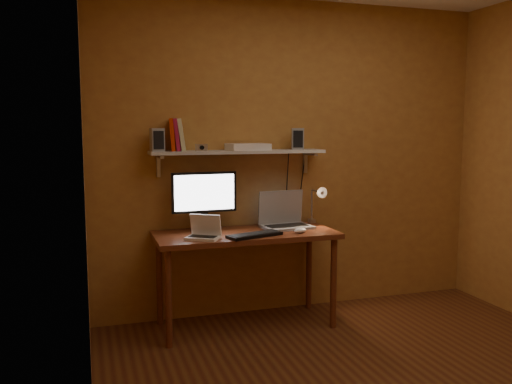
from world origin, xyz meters
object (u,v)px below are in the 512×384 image
object	(u,v)px
keyboard	(255,235)
speaker_right	(298,139)
laptop	(284,218)
speaker_left	(157,140)
wall_shelf	(238,152)
monitor	(204,198)
desk	(246,243)
shelf_camera	(201,148)
netbook	(204,232)
mouse	(300,230)
desk_lamp	(317,200)
router	(248,147)

from	to	relation	value
keyboard	speaker_right	xyz separation A→B (m)	(0.48, 0.36, 0.70)
laptop	speaker_left	world-z (taller)	speaker_left
wall_shelf	monitor	xyz separation A→B (m)	(-0.29, -0.05, -0.35)
desk	shelf_camera	size ratio (longest dim) A/B	15.18
desk	monitor	distance (m)	0.47
netbook	shelf_camera	size ratio (longest dim) A/B	3.09
mouse	shelf_camera	xyz separation A→B (m)	(-0.70, 0.29, 0.63)
laptop	desk_lamp	world-z (taller)	desk_lamp
wall_shelf	keyboard	size ratio (longest dim) A/B	3.29
speaker_right	router	xyz separation A→B (m)	(-0.42, 0.00, -0.06)
desk	keyboard	size ratio (longest dim) A/B	3.29
laptop	keyboard	world-z (taller)	laptop
keyboard	speaker_left	size ratio (longest dim) A/B	2.44
router	speaker_left	bearing A→B (deg)	-179.93
netbook	speaker_left	xyz separation A→B (m)	(-0.28, 0.32, 0.66)
monitor	shelf_camera	bearing A→B (deg)	-146.46
keyboard	desk_lamp	bearing A→B (deg)	8.09
mouse	desk_lamp	xyz separation A→B (m)	(0.27, 0.28, 0.19)
laptop	speaker_right	bearing A→B (deg)	18.33
laptop	router	world-z (taller)	router
laptop	shelf_camera	bearing A→B (deg)	173.80
monitor	router	bearing A→B (deg)	3.50
mouse	router	distance (m)	0.78
wall_shelf	keyboard	distance (m)	0.70
mouse	keyboard	bearing A→B (deg)	169.76
shelf_camera	wall_shelf	bearing A→B (deg)	11.03
desk	mouse	world-z (taller)	mouse
wall_shelf	netbook	world-z (taller)	wall_shelf
mouse	speaker_right	xyz separation A→B (m)	(0.11, 0.34, 0.69)
monitor	wall_shelf	bearing A→B (deg)	7.32
speaker_left	speaker_right	xyz separation A→B (m)	(1.14, -0.00, -0.00)
speaker_right	netbook	bearing A→B (deg)	-141.41
desk	netbook	size ratio (longest dim) A/B	4.92
desk	monitor	xyz separation A→B (m)	(-0.29, 0.15, 0.35)
router	shelf_camera	bearing A→B (deg)	-172.95
netbook	desk_lamp	distance (m)	1.06
keyboard	desk	bearing A→B (deg)	78.13
mouse	desk_lamp	world-z (taller)	desk_lamp
monitor	desk	bearing A→B (deg)	-28.70
netbook	router	size ratio (longest dim) A/B	0.89
speaker_left	shelf_camera	xyz separation A→B (m)	(0.33, -0.05, -0.06)
wall_shelf	laptop	size ratio (longest dim) A/B	3.41
router	mouse	bearing A→B (deg)	-46.84
keyboard	mouse	xyz separation A→B (m)	(0.37, 0.02, 0.01)
speaker_right	router	distance (m)	0.43
speaker_right	shelf_camera	xyz separation A→B (m)	(-0.81, -0.05, -0.06)
wall_shelf	speaker_right	distance (m)	0.51
desk	monitor	size ratio (longest dim) A/B	2.73
speaker_left	router	xyz separation A→B (m)	(0.71, 0.00, -0.06)
monitor	desk_lamp	world-z (taller)	monitor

